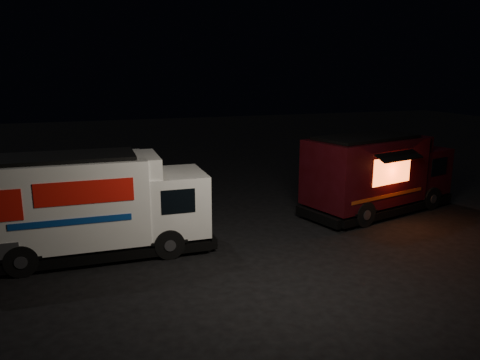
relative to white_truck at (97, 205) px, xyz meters
name	(u,v)px	position (x,y,z in m)	size (l,w,h in m)	color
ground	(260,240)	(4.88, -0.51, -1.51)	(80.00, 80.00, 0.00)	black
white_truck	(97,205)	(0.00, 0.00, 0.00)	(6.64, 2.27, 3.01)	white
red_truck	(379,173)	(10.39, 1.09, -0.01)	(6.41, 2.36, 2.98)	#32090F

